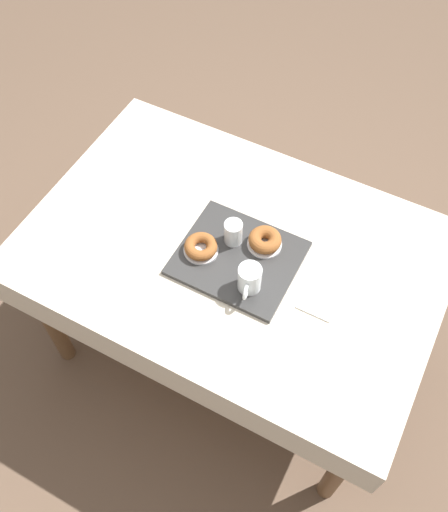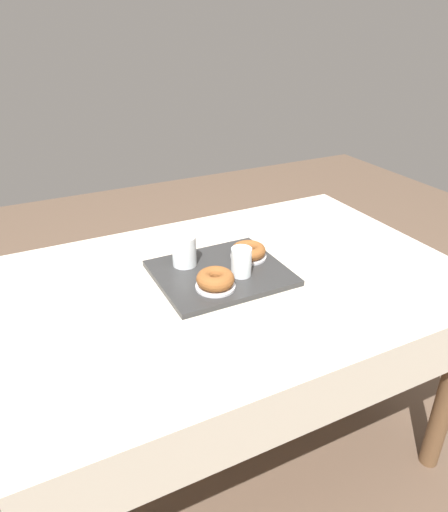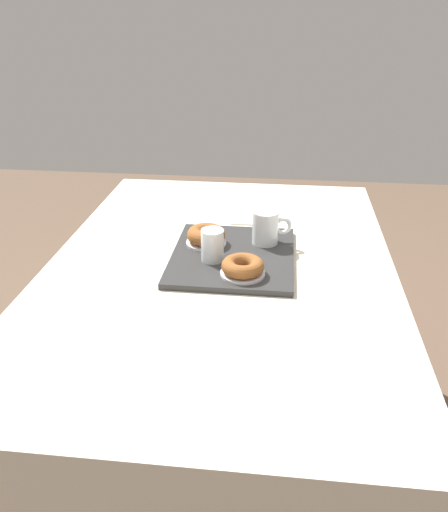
{
  "view_description": "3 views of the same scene",
  "coord_description": "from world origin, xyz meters",
  "px_view_note": "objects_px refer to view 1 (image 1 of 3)",
  "views": [
    {
      "loc": [
        -0.47,
        0.96,
        2.29
      ],
      "look_at": [
        0.0,
        0.06,
        0.75
      ],
      "focal_mm": 40.05,
      "sensor_mm": 36.0,
      "label": 1
    },
    {
      "loc": [
        -0.58,
        -1.08,
        1.44
      ],
      "look_at": [
        -0.02,
        0.04,
        0.78
      ],
      "focal_mm": 32.85,
      "sensor_mm": 36.0,
      "label": 2
    },
    {
      "loc": [
        1.27,
        0.16,
        1.39
      ],
      "look_at": [
        -0.02,
        0.01,
        0.74
      ],
      "focal_mm": 37.42,
      "sensor_mm": 36.0,
      "label": 3
    }
  ],
  "objects_px": {
    "donut_plate_left": "(201,250)",
    "paper_napkin": "(319,301)",
    "water_glass_near": "(233,233)",
    "sugar_donut_right": "(265,240)",
    "dining_table": "(233,265)",
    "donut_plate_right": "(264,244)",
    "tea_mug_left": "(249,279)",
    "sugar_donut_left": "(201,246)",
    "serving_tray": "(238,258)"
  },
  "relations": [
    {
      "from": "serving_tray",
      "to": "water_glass_near",
      "type": "distance_m",
      "value": 0.08
    },
    {
      "from": "water_glass_near",
      "to": "sugar_donut_left",
      "type": "bearing_deg",
      "value": 49.73
    },
    {
      "from": "serving_tray",
      "to": "sugar_donut_right",
      "type": "xyz_separation_m",
      "value": [
        -0.06,
        -0.08,
        0.04
      ]
    },
    {
      "from": "sugar_donut_right",
      "to": "donut_plate_left",
      "type": "bearing_deg",
      "value": 34.33
    },
    {
      "from": "donut_plate_right",
      "to": "paper_napkin",
      "type": "relative_size",
      "value": 1.03
    },
    {
      "from": "donut_plate_right",
      "to": "serving_tray",
      "type": "bearing_deg",
      "value": 55.76
    },
    {
      "from": "sugar_donut_right",
      "to": "paper_napkin",
      "type": "distance_m",
      "value": 0.27
    },
    {
      "from": "serving_tray",
      "to": "tea_mug_left",
      "type": "relative_size",
      "value": 3.42
    },
    {
      "from": "donut_plate_right",
      "to": "donut_plate_left",
      "type": "bearing_deg",
      "value": 34.33
    },
    {
      "from": "donut_plate_right",
      "to": "dining_table",
      "type": "bearing_deg",
      "value": 29.21
    },
    {
      "from": "sugar_donut_left",
      "to": "dining_table",
      "type": "bearing_deg",
      "value": -140.71
    },
    {
      "from": "serving_tray",
      "to": "donut_plate_left",
      "type": "bearing_deg",
      "value": 17.29
    },
    {
      "from": "paper_napkin",
      "to": "donut_plate_left",
      "type": "bearing_deg",
      "value": 1.92
    },
    {
      "from": "dining_table",
      "to": "water_glass_near",
      "type": "height_order",
      "value": "water_glass_near"
    },
    {
      "from": "donut_plate_left",
      "to": "sugar_donut_left",
      "type": "height_order",
      "value": "sugar_donut_left"
    },
    {
      "from": "tea_mug_left",
      "to": "donut_plate_left",
      "type": "height_order",
      "value": "tea_mug_left"
    },
    {
      "from": "donut_plate_right",
      "to": "sugar_donut_right",
      "type": "bearing_deg",
      "value": 0.0
    },
    {
      "from": "sugar_donut_left",
      "to": "donut_plate_right",
      "type": "height_order",
      "value": "sugar_donut_left"
    },
    {
      "from": "tea_mug_left",
      "to": "water_glass_near",
      "type": "relative_size",
      "value": 1.29
    },
    {
      "from": "donut_plate_left",
      "to": "donut_plate_right",
      "type": "xyz_separation_m",
      "value": [
        -0.17,
        -0.12,
        0.0
      ]
    },
    {
      "from": "donut_plate_left",
      "to": "serving_tray",
      "type": "bearing_deg",
      "value": -162.71
    },
    {
      "from": "dining_table",
      "to": "sugar_donut_left",
      "type": "distance_m",
      "value": 0.18
    },
    {
      "from": "water_glass_near",
      "to": "paper_napkin",
      "type": "xyz_separation_m",
      "value": [
        -0.34,
        0.07,
        -0.05
      ]
    },
    {
      "from": "paper_napkin",
      "to": "sugar_donut_left",
      "type": "bearing_deg",
      "value": 1.92
    },
    {
      "from": "tea_mug_left",
      "to": "donut_plate_right",
      "type": "xyz_separation_m",
      "value": [
        0.03,
        -0.17,
        -0.04
      ]
    },
    {
      "from": "tea_mug_left",
      "to": "sugar_donut_left",
      "type": "xyz_separation_m",
      "value": [
        0.2,
        -0.05,
        -0.02
      ]
    },
    {
      "from": "tea_mug_left",
      "to": "donut_plate_right",
      "type": "relative_size",
      "value": 0.98
    },
    {
      "from": "water_glass_near",
      "to": "sugar_donut_right",
      "type": "height_order",
      "value": "water_glass_near"
    },
    {
      "from": "donut_plate_left",
      "to": "paper_napkin",
      "type": "relative_size",
      "value": 1.03
    },
    {
      "from": "water_glass_near",
      "to": "donut_plate_right",
      "type": "height_order",
      "value": "water_glass_near"
    },
    {
      "from": "dining_table",
      "to": "donut_plate_left",
      "type": "distance_m",
      "value": 0.16
    },
    {
      "from": "serving_tray",
      "to": "sugar_donut_right",
      "type": "distance_m",
      "value": 0.11
    },
    {
      "from": "dining_table",
      "to": "serving_tray",
      "type": "distance_m",
      "value": 0.12
    },
    {
      "from": "sugar_donut_right",
      "to": "paper_napkin",
      "type": "bearing_deg",
      "value": 156.5
    },
    {
      "from": "dining_table",
      "to": "water_glass_near",
      "type": "xyz_separation_m",
      "value": [
        0.01,
        -0.02,
        0.16
      ]
    },
    {
      "from": "tea_mug_left",
      "to": "paper_napkin",
      "type": "bearing_deg",
      "value": -163.58
    },
    {
      "from": "dining_table",
      "to": "donut_plate_right",
      "type": "relative_size",
      "value": 12.03
    },
    {
      "from": "donut_plate_right",
      "to": "water_glass_near",
      "type": "bearing_deg",
      "value": 17.58
    },
    {
      "from": "water_glass_near",
      "to": "donut_plate_left",
      "type": "distance_m",
      "value": 0.12
    },
    {
      "from": "water_glass_near",
      "to": "donut_plate_right",
      "type": "bearing_deg",
      "value": -162.42
    },
    {
      "from": "donut_plate_left",
      "to": "donut_plate_right",
      "type": "height_order",
      "value": "same"
    },
    {
      "from": "donut_plate_left",
      "to": "sugar_donut_right",
      "type": "xyz_separation_m",
      "value": [
        -0.17,
        -0.12,
        0.02
      ]
    },
    {
      "from": "sugar_donut_right",
      "to": "paper_napkin",
      "type": "xyz_separation_m",
      "value": [
        -0.24,
        0.1,
        -0.04
      ]
    },
    {
      "from": "donut_plate_left",
      "to": "paper_napkin",
      "type": "bearing_deg",
      "value": -178.08
    },
    {
      "from": "dining_table",
      "to": "serving_tray",
      "type": "height_order",
      "value": "serving_tray"
    },
    {
      "from": "sugar_donut_left",
      "to": "donut_plate_left",
      "type": "bearing_deg",
      "value": 0.0
    },
    {
      "from": "water_glass_near",
      "to": "donut_plate_right",
      "type": "distance_m",
      "value": 0.11
    },
    {
      "from": "sugar_donut_left",
      "to": "paper_napkin",
      "type": "height_order",
      "value": "sugar_donut_left"
    },
    {
      "from": "water_glass_near",
      "to": "donut_plate_left",
      "type": "xyz_separation_m",
      "value": [
        0.07,
        0.09,
        -0.03
      ]
    },
    {
      "from": "donut_plate_right",
      "to": "paper_napkin",
      "type": "xyz_separation_m",
      "value": [
        -0.24,
        0.1,
        -0.02
      ]
    }
  ]
}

